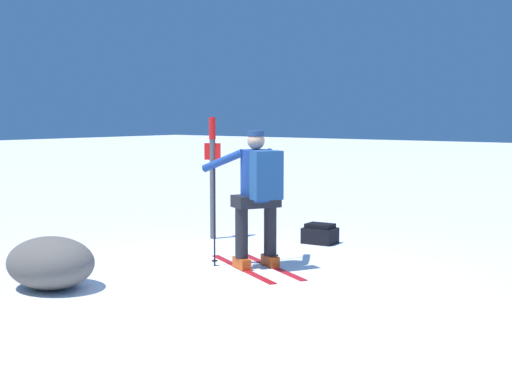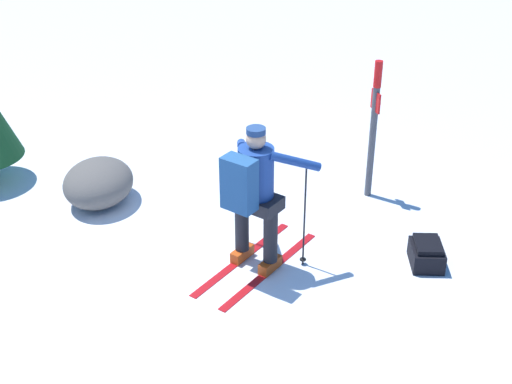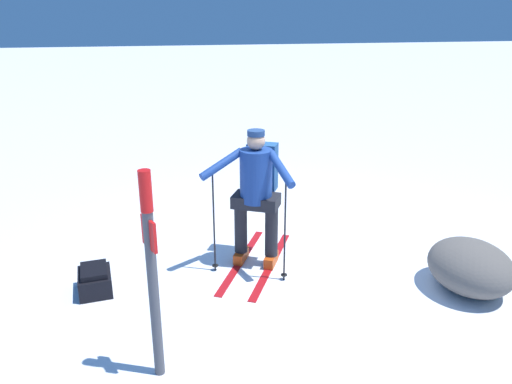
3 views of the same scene
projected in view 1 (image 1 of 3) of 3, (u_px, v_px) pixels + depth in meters
The scene contains 5 objects.
ground_plane at pixel (237, 279), 7.78m from camera, with size 80.00×80.00×0.00m, color white.
skier at pixel (257, 189), 8.24m from camera, with size 1.71×1.25×1.61m.
dropped_backpack at pixel (320, 234), 9.94m from camera, with size 0.47×0.38×0.28m.
trail_marker at pixel (213, 167), 10.23m from camera, with size 0.23×0.11×1.76m.
rock_boulder at pixel (51, 263), 7.35m from camera, with size 0.98×0.83×0.54m, color #5B5651.
Camera 1 is at (4.85, -5.90, 1.79)m, focal length 50.00 mm.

